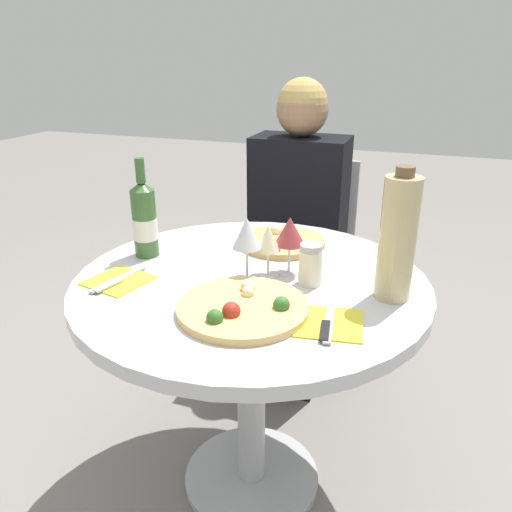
# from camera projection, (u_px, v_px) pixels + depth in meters

# --- Properties ---
(ground_plane) EXTENTS (12.00, 12.00, 0.00)m
(ground_plane) POSITION_uv_depth(u_px,v_px,m) (252.00, 478.00, 1.64)
(ground_plane) COLOR gray
(ground_plane) RESTS_ON ground
(dining_table) EXTENTS (0.97, 0.97, 0.73)m
(dining_table) POSITION_uv_depth(u_px,v_px,m) (251.00, 320.00, 1.41)
(dining_table) COLOR #B2B2B7
(dining_table) RESTS_ON ground_plane
(chair_behind_diner) EXTENTS (0.42, 0.42, 0.87)m
(chair_behind_diner) POSITION_uv_depth(u_px,v_px,m) (301.00, 260.00, 2.24)
(chair_behind_diner) COLOR #ADADB2
(chair_behind_diner) RESTS_ON ground_plane
(seated_diner) EXTENTS (0.38, 0.46, 1.21)m
(seated_diner) POSITION_uv_depth(u_px,v_px,m) (293.00, 247.00, 2.07)
(seated_diner) COLOR black
(seated_diner) RESTS_ON ground_plane
(pizza_large) EXTENTS (0.31, 0.31, 0.05)m
(pizza_large) POSITION_uv_depth(u_px,v_px,m) (243.00, 307.00, 1.18)
(pizza_large) COLOR #DBB26B
(pizza_large) RESTS_ON dining_table
(pizza_small_far) EXTENTS (0.27, 0.27, 0.05)m
(pizza_small_far) POSITION_uv_depth(u_px,v_px,m) (282.00, 241.00, 1.59)
(pizza_small_far) COLOR tan
(pizza_small_far) RESTS_ON dining_table
(wine_bottle) EXTENTS (0.07, 0.07, 0.30)m
(wine_bottle) POSITION_uv_depth(u_px,v_px,m) (144.00, 220.00, 1.47)
(wine_bottle) COLOR #38602D
(wine_bottle) RESTS_ON dining_table
(tall_carafe) EXTENTS (0.09, 0.09, 0.33)m
(tall_carafe) POSITION_uv_depth(u_px,v_px,m) (398.00, 238.00, 1.20)
(tall_carafe) COLOR tan
(tall_carafe) RESTS_ON dining_table
(sugar_shaker) EXTENTS (0.06, 0.06, 0.11)m
(sugar_shaker) POSITION_uv_depth(u_px,v_px,m) (311.00, 265.00, 1.30)
(sugar_shaker) COLOR silver
(sugar_shaker) RESTS_ON dining_table
(wine_glass_front_left) EXTENTS (0.08, 0.08, 0.17)m
(wine_glass_front_left) POSITION_uv_depth(u_px,v_px,m) (246.00, 234.00, 1.31)
(wine_glass_front_left) COLOR silver
(wine_glass_front_left) RESTS_ON dining_table
(wine_glass_center) EXTENTS (0.07, 0.07, 0.14)m
(wine_glass_center) POSITION_uv_depth(u_px,v_px,m) (268.00, 239.00, 1.34)
(wine_glass_center) COLOR silver
(wine_glass_center) RESTS_ON dining_table
(wine_glass_back_right) EXTENTS (0.08, 0.08, 0.16)m
(wine_glass_back_right) POSITION_uv_depth(u_px,v_px,m) (290.00, 232.00, 1.35)
(wine_glass_back_right) COLOR silver
(wine_glass_back_right) RESTS_ON dining_table
(place_setting_left) EXTENTS (0.18, 0.19, 0.01)m
(place_setting_left) POSITION_uv_depth(u_px,v_px,m) (118.00, 281.00, 1.34)
(place_setting_left) COLOR yellow
(place_setting_left) RESTS_ON dining_table
(place_setting_right) EXTENTS (0.17, 0.19, 0.01)m
(place_setting_right) POSITION_uv_depth(u_px,v_px,m) (329.00, 323.00, 1.13)
(place_setting_right) COLOR yellow
(place_setting_right) RESTS_ON dining_table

